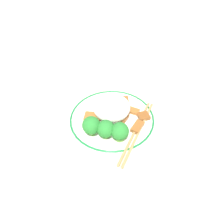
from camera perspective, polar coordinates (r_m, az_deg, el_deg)
ground_plane at (r=0.55m, az=0.00°, el=-2.57°), size 3.00×3.00×0.00m
plate at (r=0.55m, az=0.00°, el=-1.91°), size 0.21×0.21×0.02m
rice_mound at (r=0.53m, az=-0.04°, el=1.19°), size 0.09×0.09×0.05m
broccoli_back_left at (r=0.49m, az=-5.41°, el=-3.54°), size 0.04×0.04×0.05m
broccoli_back_center at (r=0.48m, az=-1.65°, el=-4.47°), size 0.04×0.04×0.05m
broccoli_back_right at (r=0.48m, az=2.07°, el=-5.14°), size 0.04×0.04×0.05m
meat_near_front at (r=0.56m, az=5.47°, el=0.34°), size 0.03×0.02×0.01m
meat_near_left at (r=0.58m, az=-0.05°, el=3.17°), size 0.03×0.03×0.01m
meat_near_right at (r=0.54m, az=-5.14°, el=-1.30°), size 0.05×0.04×0.01m
meat_near_back at (r=0.58m, az=2.82°, el=3.01°), size 0.03×0.04×0.01m
meat_on_rice_edge at (r=0.54m, az=2.92°, el=-1.34°), size 0.02×0.02×0.01m
meat_mid_left at (r=0.54m, az=8.22°, el=-1.10°), size 0.04×0.04×0.01m
meat_mid_right at (r=0.56m, az=-2.24°, el=1.07°), size 0.03×0.04×0.01m
meat_far_scatter at (r=0.52m, az=6.81°, el=-3.65°), size 0.02×0.04×0.01m
chopsticks at (r=0.51m, az=6.55°, el=-5.04°), size 0.03×0.21×0.01m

